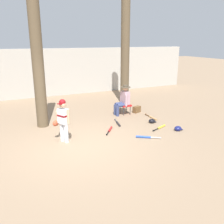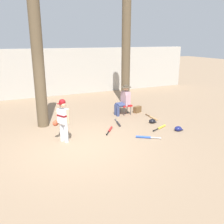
{
  "view_description": "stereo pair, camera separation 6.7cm",
  "coord_description": "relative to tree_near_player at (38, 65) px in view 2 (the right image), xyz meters",
  "views": [
    {
      "loc": [
        -1.95,
        -6.24,
        2.94
      ],
      "look_at": [
        1.18,
        0.48,
        0.75
      ],
      "focal_mm": 39.46,
      "sensor_mm": 36.0,
      "label": 1
    },
    {
      "loc": [
        -1.88,
        -6.27,
        2.94
      ],
      "look_at": [
        1.18,
        0.48,
        0.75
      ],
      "focal_mm": 39.46,
      "sensor_mm": 36.0,
      "label": 2
    }
  ],
  "objects": [
    {
      "name": "bat_black_composite",
      "position": [
        2.49,
        -0.95,
        -2.09
      ],
      "size": [
        0.22,
        0.74,
        0.07
      ],
      "color": "black",
      "rests_on": "ground"
    },
    {
      "name": "young_ballplayer",
      "position": [
        0.33,
        -1.67,
        -1.37
      ],
      "size": [
        0.49,
        0.54,
        1.31
      ],
      "color": "white",
      "rests_on": "ground"
    },
    {
      "name": "folding_stool",
      "position": [
        3.31,
        0.04,
        -1.75
      ],
      "size": [
        0.4,
        0.4,
        0.41
      ],
      "color": "red",
      "rests_on": "ground"
    },
    {
      "name": "seated_spectator",
      "position": [
        3.21,
        0.04,
        -1.48
      ],
      "size": [
        0.67,
        0.53,
        1.2
      ],
      "color": "navy",
      "rests_on": "ground"
    },
    {
      "name": "bat_red_barrel",
      "position": [
        1.95,
        -1.42,
        -2.09
      ],
      "size": [
        0.49,
        0.62,
        0.07
      ],
      "color": "red",
      "rests_on": "ground"
    },
    {
      "name": "bat_blue_youth",
      "position": [
        2.68,
        -2.48,
        -2.09
      ],
      "size": [
        0.67,
        0.49,
        0.07
      ],
      "color": "#2347AD",
      "rests_on": "ground"
    },
    {
      "name": "handbag_beside_stool",
      "position": [
        3.87,
        0.06,
        -1.99
      ],
      "size": [
        0.38,
        0.29,
        0.26
      ],
      "primitive_type": "cube",
      "rotation": [
        0.0,
        0.0,
        0.36
      ],
      "color": "brown",
      "rests_on": "ground"
    },
    {
      "name": "tree_behind_spectator",
      "position": [
        4.19,
        1.79,
        0.21
      ],
      "size": [
        0.63,
        0.63,
        5.32
      ],
      "color": "brown",
      "rests_on": "ground"
    },
    {
      "name": "bat_wood_tan",
      "position": [
        4.0,
        -0.9,
        -2.09
      ],
      "size": [
        0.07,
        0.8,
        0.07
      ],
      "color": "tan",
      "rests_on": "ground"
    },
    {
      "name": "ground_plane",
      "position": [
        0.69,
        -2.23,
        -2.12
      ],
      "size": [
        60.0,
        60.0,
        0.0
      ],
      "primitive_type": "plane",
      "color": "#897056"
    },
    {
      "name": "concrete_back_wall",
      "position": [
        0.69,
        4.82,
        -0.87
      ],
      "size": [
        18.0,
        0.36,
        2.49
      ],
      "primitive_type": "cube",
      "color": "#ADA89E",
      "rests_on": "ground"
    },
    {
      "name": "tree_near_player",
      "position": [
        0.0,
        0.0,
        0.0
      ],
      "size": [
        0.58,
        0.58,
        4.83
      ],
      "color": "brown",
      "rests_on": "ground"
    },
    {
      "name": "batting_helmet_navy",
      "position": [
        4.03,
        -2.39,
        -2.05
      ],
      "size": [
        0.3,
        0.23,
        0.17
      ],
      "color": "navy",
      "rests_on": "ground"
    },
    {
      "name": "bat_yellow_trainer",
      "position": [
        3.64,
        -1.94,
        -2.09
      ],
      "size": [
        0.7,
        0.34,
        0.07
      ],
      "color": "yellow",
      "rests_on": "ground"
    },
    {
      "name": "batting_helmet_black",
      "position": [
        3.68,
        -1.35,
        -2.05
      ],
      "size": [
        0.29,
        0.22,
        0.16
      ],
      "color": "black",
      "rests_on": "ground"
    }
  ]
}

